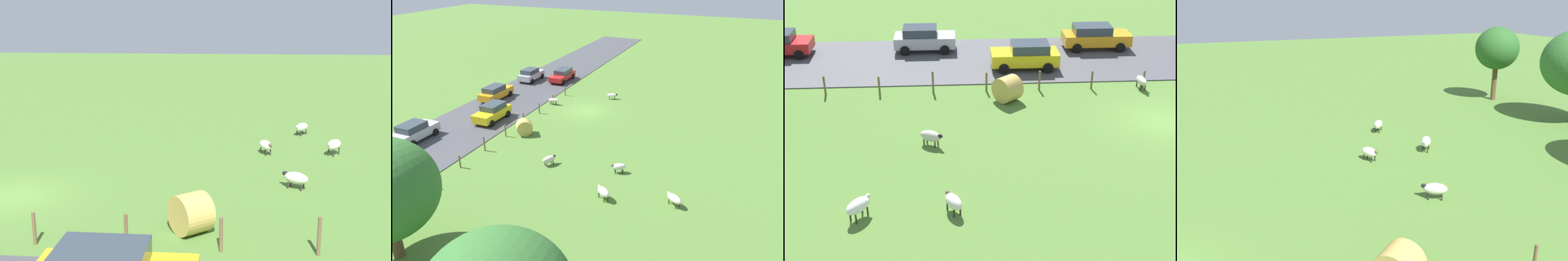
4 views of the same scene
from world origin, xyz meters
The scene contains 10 objects.
ground_plane centered at (0.00, 0.00, 0.00)m, with size 160.00×160.00×0.00m, color #517A33.
sheep_0 centered at (-11.99, 13.35, 0.51)m, with size 1.27×1.12×0.77m.
sheep_1 centered at (-7.32, 10.83, 0.51)m, with size 1.17×0.92×0.78m.
sheep_2 centered at (-1.92, 11.82, 0.49)m, with size 0.98×1.21×0.76m.
sheep_5 centered at (-7.48, 14.50, 0.58)m, with size 1.25×1.13×0.86m.
hay_bale_0 centered at (2.87, 7.69, 0.71)m, with size 1.43×1.43×1.11m, color tan.
fence_post_2 centered at (4.20, 2.64, 0.56)m, with size 0.12×0.12×1.12m, color brown.
fence_post_3 centered at (4.20, 5.71, 0.59)m, with size 0.12×0.12×1.17m, color brown.
fence_post_4 centered at (4.20, 8.77, 0.58)m, with size 0.12×0.12×1.16m, color brown.
fence_post_5 centered at (4.20, 11.83, 0.65)m, with size 0.12×0.12×1.29m, color brown.
Camera 1 is at (18.54, 9.15, 7.34)m, focal length 44.85 mm.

